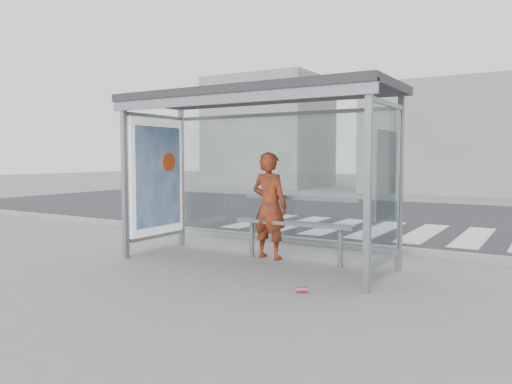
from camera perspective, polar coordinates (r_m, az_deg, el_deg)
ground at (r=7.69m, az=-0.19°, el=-8.24°), size 80.00×80.00×0.00m
road at (r=14.07m, az=14.84°, el=-2.78°), size 30.00×10.00×0.01m
curb at (r=9.37m, az=6.07°, el=-5.68°), size 30.00×0.18×0.12m
crosswalk at (r=11.56m, az=13.72°, el=-4.22°), size 6.55×3.00×0.00m
bus_shelter at (r=7.78m, az=-2.30°, el=6.59°), size 4.25×1.65×2.62m
building_left at (r=28.14m, az=1.52°, el=6.79°), size 6.00×5.00×6.00m
building_center at (r=24.75m, az=22.19°, el=5.72°), size 8.00×5.00×5.00m
person at (r=7.99m, az=1.54°, el=-1.57°), size 0.65×0.45×1.71m
bench at (r=7.81m, az=4.45°, el=-3.60°), size 1.98×0.33×1.02m
soda_can at (r=6.14m, az=5.27°, el=-11.06°), size 0.16×0.13×0.07m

